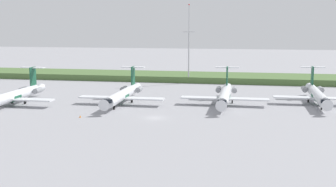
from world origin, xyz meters
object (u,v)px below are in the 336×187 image
Objects in this scene: regional_jet_third at (225,95)px; antenna_mast at (189,51)px; regional_jet_nearest at (14,95)px; safety_cone_front_marker at (80,116)px; regional_jet_second at (123,94)px; regional_jet_fourth at (317,94)px.

regional_jet_third is 1.11× the size of antenna_mast.
regional_jet_third is at bearing 11.37° from regional_jet_nearest.
regional_jet_third reaches higher than safety_cone_front_marker.
regional_jet_second is 19.17m from safety_cone_front_marker.
regional_jet_fourth is (50.78, 9.24, 0.00)m from regional_jet_second.
regional_jet_nearest is at bearing 152.91° from safety_cone_front_marker.
regional_jet_nearest is at bearing -168.44° from regional_jet_fourth.
safety_cone_front_marker is at bearing -104.77° from antenna_mast.
regional_jet_second reaches higher than safety_cone_front_marker.
regional_jet_nearest reaches higher than safety_cone_front_marker.
regional_jet_nearest is 64.53m from antenna_mast.
regional_jet_second is 1.11× the size of antenna_mast.
regional_jet_second is at bearing 13.82° from regional_jet_nearest.
regional_jet_fourth is (78.33, 16.02, 0.00)m from regional_jet_nearest.
antenna_mast is (11.61, 43.72, 9.01)m from regional_jet_second.
safety_cone_front_marker is at bearing -153.52° from regional_jet_fourth.
regional_jet_nearest is 1.11× the size of antenna_mast.
regional_jet_third and regional_jet_fourth have the same top height.
regional_jet_nearest is 28.37m from regional_jet_second.
regional_jet_second is (27.55, 6.78, 0.00)m from regional_jet_nearest.
antenna_mast is 50.93× the size of safety_cone_front_marker.
regional_jet_second and regional_jet_fourth have the same top height.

